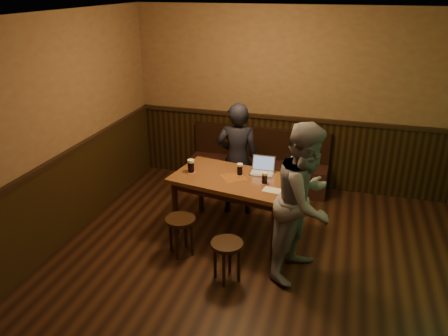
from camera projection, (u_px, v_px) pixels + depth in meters
room at (251, 188)px, 4.36m from camera, size 5.04×6.04×2.84m
bench at (258, 168)px, 7.05m from camera, size 2.20×0.50×0.95m
pub_table at (234, 185)px, 5.55m from camera, size 1.65×1.12×0.82m
stool_left at (181, 225)px, 5.25m from camera, size 0.37×0.37×0.49m
stool_right at (227, 250)px, 4.78m from camera, size 0.37×0.37×0.48m
pint_left at (191, 166)px, 5.62m from camera, size 0.11×0.11×0.18m
pint_mid at (240, 169)px, 5.56m from camera, size 0.10×0.10×0.15m
pint_right at (265, 178)px, 5.32m from camera, size 0.09×0.09×0.15m
laptop at (263, 169)px, 5.63m from camera, size 0.30×0.24×0.21m
menu at (272, 190)px, 5.17m from camera, size 0.24×0.18×0.00m
person_suit at (237, 159)px, 6.09m from camera, size 0.65×0.49×1.62m
person_grey at (305, 202)px, 4.74m from camera, size 0.93×1.04×1.79m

